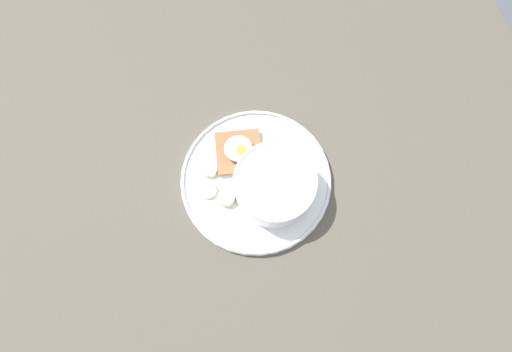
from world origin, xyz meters
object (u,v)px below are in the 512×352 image
object	(u,v)px
toast_slice	(239,152)
banana_slice_front	(208,190)
poached_egg	(239,149)
banana_slice_back	(210,171)
oatmeal_bowl	(275,185)
banana_slice_left	(227,198)

from	to	relation	value
toast_slice	banana_slice_front	bearing A→B (deg)	-141.82
poached_egg	banana_slice_back	distance (cm)	6.69
oatmeal_bowl	banana_slice_front	world-z (taller)	oatmeal_bowl
oatmeal_bowl	poached_egg	distance (cm)	9.47
oatmeal_bowl	toast_slice	world-z (taller)	oatmeal_bowl
banana_slice_front	banana_slice_left	size ratio (longest dim) A/B	1.08
oatmeal_bowl	banana_slice_left	size ratio (longest dim) A/B	4.06
toast_slice	banana_slice_front	xyz separation A→B (cm)	(-7.12, -5.60, -0.28)
banana_slice_front	banana_slice_left	world-z (taller)	banana_slice_left
oatmeal_bowl	banana_slice_left	world-z (taller)	oatmeal_bowl
toast_slice	poached_egg	xyz separation A→B (cm)	(0.06, -0.12, 1.90)
toast_slice	banana_slice_left	world-z (taller)	banana_slice_left
banana_slice_front	banana_slice_back	bearing A→B (deg)	71.38
toast_slice	poached_egg	bearing A→B (deg)	-64.91
toast_slice	banana_slice_back	world-z (taller)	same
oatmeal_bowl	poached_egg	size ratio (longest dim) A/B	1.91
banana_slice_left	banana_slice_back	bearing A→B (deg)	106.76
banana_slice_front	banana_slice_back	world-z (taller)	banana_slice_back
oatmeal_bowl	toast_slice	bearing A→B (deg)	117.94
oatmeal_bowl	banana_slice_left	xyz separation A→B (cm)	(-8.70, 0.45, -2.35)
poached_egg	banana_slice_back	size ratio (longest dim) A/B	2.27
banana_slice_back	toast_slice	bearing A→B (deg)	20.04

